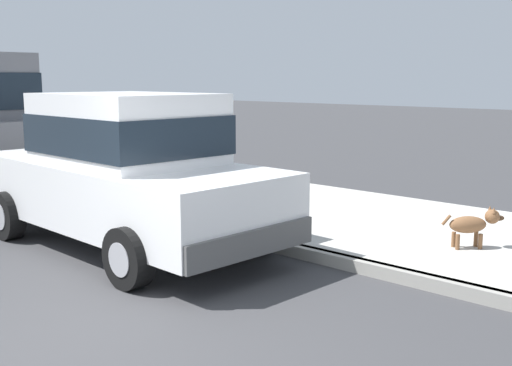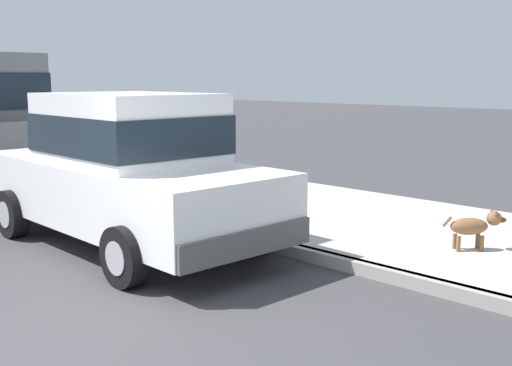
# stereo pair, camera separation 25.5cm
# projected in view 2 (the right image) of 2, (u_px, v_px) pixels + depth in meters

# --- Properties ---
(ground_plane) EXTENTS (80.00, 80.00, 0.00)m
(ground_plane) POSITION_uv_depth(u_px,v_px,m) (66.00, 347.00, 4.95)
(ground_plane) COLOR #38383A
(curb) EXTENTS (0.16, 64.00, 0.14)m
(curb) POSITION_uv_depth(u_px,v_px,m) (322.00, 257.00, 7.17)
(curb) COLOR gray
(curb) RESTS_ON ground
(sidewalk) EXTENTS (3.60, 64.00, 0.14)m
(sidewalk) POSITION_uv_depth(u_px,v_px,m) (406.00, 231.00, 8.43)
(sidewalk) COLOR #B7B5AD
(sidewalk) RESTS_ON ground
(car_white_sedan) EXTENTS (2.14, 4.65, 1.92)m
(car_white_sedan) POSITION_uv_depth(u_px,v_px,m) (127.00, 169.00, 7.80)
(car_white_sedan) COLOR white
(car_white_sedan) RESTS_ON ground
(dog_brown) EXTENTS (0.59, 0.54, 0.49)m
(dog_brown) POSITION_uv_depth(u_px,v_px,m) (475.00, 225.00, 7.19)
(dog_brown) COLOR brown
(dog_brown) RESTS_ON sidewalk
(fire_hydrant) EXTENTS (0.34, 0.24, 0.72)m
(fire_hydrant) POSITION_uv_depth(u_px,v_px,m) (221.00, 193.00, 8.95)
(fire_hydrant) COLOR gold
(fire_hydrant) RESTS_ON sidewalk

